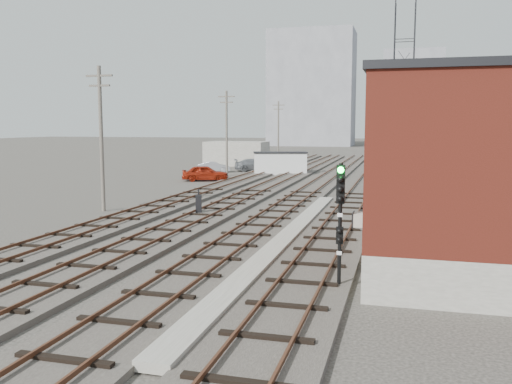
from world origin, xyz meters
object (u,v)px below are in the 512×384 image
(site_trailer, at_px, (280,163))
(car_silver, at_px, (214,167))
(signal_mast, at_px, (340,216))
(car_grey, at_px, (256,165))
(car_red, at_px, (205,173))
(switch_stand, at_px, (199,204))

(site_trailer, bearing_deg, car_silver, 159.59)
(signal_mast, height_order, site_trailer, signal_mast)
(site_trailer, relative_size, car_grey, 1.26)
(signal_mast, xyz_separation_m, car_red, (-16.54, 32.01, -1.70))
(car_silver, bearing_deg, switch_stand, 177.34)
(switch_stand, distance_m, site_trailer, 28.32)
(switch_stand, xyz_separation_m, car_red, (-6.76, 19.34, 0.07))
(signal_mast, bearing_deg, switch_stand, 127.66)
(switch_stand, xyz_separation_m, car_silver, (-9.27, 28.91, -0.08))
(car_grey, bearing_deg, car_silver, 101.67)
(site_trailer, distance_m, car_red, 10.50)
(switch_stand, xyz_separation_m, site_trailer, (-1.29, 28.29, 0.55))
(signal_mast, distance_m, car_grey, 46.66)
(car_red, height_order, car_grey, car_red)
(signal_mast, distance_m, car_red, 36.07)
(car_silver, bearing_deg, signal_mast, -175.83)
(signal_mast, distance_m, site_trailer, 42.44)
(signal_mast, bearing_deg, car_red, 117.32)
(car_silver, height_order, car_grey, car_grey)
(site_trailer, height_order, car_red, site_trailer)
(switch_stand, distance_m, car_silver, 30.36)
(switch_stand, height_order, car_grey, switch_stand)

